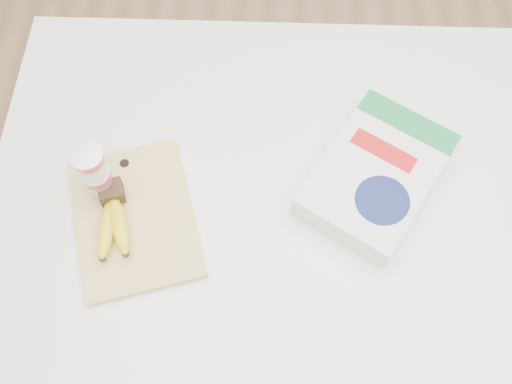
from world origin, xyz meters
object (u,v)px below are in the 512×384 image
bananas (113,219)px  table (287,258)px  cereal_box (376,175)px  cutting_board (135,217)px  yogurt_stack (95,172)px

bananas → table: bearing=18.2°
table → bananas: size_ratio=7.47×
cereal_box → cutting_board: bearing=-136.7°
table → cereal_box: cereal_box is taller
table → yogurt_stack: yogurt_stack is taller
cutting_board → bananas: bearing=-171.9°
table → cutting_board: (-0.33, -0.10, 0.49)m
table → bananas: 0.65m
cutting_board → yogurt_stack: 0.12m
table → yogurt_stack: (-0.40, -0.05, 0.58)m
cutting_board → yogurt_stack: (-0.07, 0.05, 0.09)m
cereal_box → bananas: bearing=-135.8°
cutting_board → bananas: (-0.04, -0.02, 0.03)m
yogurt_stack → bananas: bearing=-65.7°
table → cutting_board: 0.60m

